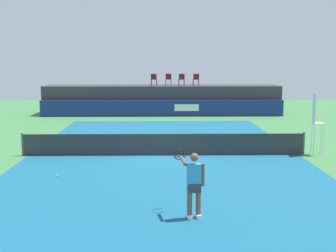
{
  "coord_description": "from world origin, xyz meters",
  "views": [
    {
      "loc": [
        -0.18,
        -19.34,
        4.2
      ],
      "look_at": [
        0.22,
        2.0,
        1.0
      ],
      "focal_mm": 47.76,
      "sensor_mm": 36.0,
      "label": 1
    }
  ],
  "objects": [
    {
      "name": "sponsor_wall",
      "position": [
        0.01,
        13.5,
        0.6
      ],
      "size": [
        18.0,
        0.22,
        1.2
      ],
      "color": "navy",
      "rests_on": "ground"
    },
    {
      "name": "spectator_chair_far_left",
      "position": [
        -0.63,
        15.25,
        2.69
      ],
      "size": [
        0.48,
        0.48,
        0.89
      ],
      "color": "#561919",
      "rests_on": "spectator_platform"
    },
    {
      "name": "tennis_net",
      "position": [
        0.0,
        0.0,
        0.47
      ],
      "size": [
        12.4,
        0.02,
        0.95
      ],
      "primitive_type": "cube",
      "color": "#2D2D2D",
      "rests_on": "ground"
    },
    {
      "name": "ground_plane",
      "position": [
        0.0,
        3.0,
        0.0
      ],
      "size": [
        48.0,
        48.0,
        0.0
      ],
      "primitive_type": "plane",
      "color": "#3D7A42"
    },
    {
      "name": "spectator_chair_center",
      "position": [
        1.52,
        15.36,
        2.69
      ],
      "size": [
        0.46,
        0.46,
        0.89
      ],
      "color": "#561919",
      "rests_on": "spectator_platform"
    },
    {
      "name": "net_post_near",
      "position": [
        -6.2,
        0.0,
        0.5
      ],
      "size": [
        0.1,
        0.1,
        1.0
      ],
      "primitive_type": "cylinder",
      "color": "#4C4C51",
      "rests_on": "ground"
    },
    {
      "name": "spectator_platform",
      "position": [
        0.0,
        15.3,
        1.1
      ],
      "size": [
        18.0,
        2.8,
        2.2
      ],
      "primitive_type": "cube",
      "color": "#38383D",
      "rests_on": "ground"
    },
    {
      "name": "court_inner",
      "position": [
        0.0,
        0.0,
        0.0
      ],
      "size": [
        12.0,
        22.0,
        0.0
      ],
      "primitive_type": "cube",
      "color": "#16597A",
      "rests_on": "ground"
    },
    {
      "name": "umpire_chair",
      "position": [
        6.7,
        0.01,
        1.59
      ],
      "size": [
        0.48,
        0.48,
        2.76
      ],
      "color": "white",
      "rests_on": "ground"
    },
    {
      "name": "net_post_far",
      "position": [
        6.2,
        0.0,
        0.5
      ],
      "size": [
        0.1,
        0.1,
        1.0
      ],
      "primitive_type": "cylinder",
      "color": "#4C4C51",
      "rests_on": "ground"
    },
    {
      "name": "tennis_ball",
      "position": [
        -3.9,
        -3.6,
        0.04
      ],
      "size": [
        0.07,
        0.07,
        0.07
      ],
      "primitive_type": "sphere",
      "color": "#D8EA33",
      "rests_on": "court_inner"
    },
    {
      "name": "spectator_chair_right",
      "position": [
        2.63,
        15.24,
        2.69
      ],
      "size": [
        0.45,
        0.45,
        0.89
      ],
      "color": "#561919",
      "rests_on": "spectator_platform"
    },
    {
      "name": "spectator_chair_left",
      "position": [
        0.5,
        15.52,
        2.69
      ],
      "size": [
        0.45,
        0.45,
        0.89
      ],
      "color": "#561919",
      "rests_on": "spectator_platform"
    },
    {
      "name": "tennis_player",
      "position": [
        0.71,
        -7.9,
        0.96
      ],
      "size": [
        0.81,
        1.12,
        1.77
      ],
      "color": "white",
      "rests_on": "court_inner"
    }
  ]
}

